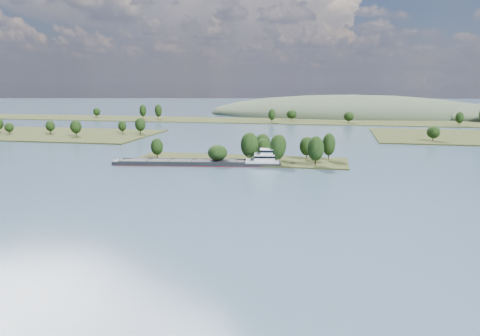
# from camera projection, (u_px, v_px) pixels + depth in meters

# --- Properties ---
(ground) EXTENTS (1800.00, 1800.00, 0.00)m
(ground) POSITION_uv_depth(u_px,v_px,m) (207.00, 189.00, 164.07)
(ground) COLOR #394B62
(ground) RESTS_ON ground
(tree_island) EXTENTS (100.00, 32.32, 14.89)m
(tree_island) POSITION_uv_depth(u_px,v_px,m) (256.00, 153.00, 218.67)
(tree_island) COLOR #2B3216
(tree_island) RESTS_ON ground
(back_shoreline) EXTENTS (900.00, 60.00, 15.42)m
(back_shoreline) POSITION_uv_depth(u_px,v_px,m) (296.00, 121.00, 431.93)
(back_shoreline) COLOR #2B3216
(back_shoreline) RESTS_ON ground
(hill_west) EXTENTS (320.00, 160.00, 44.00)m
(hill_west) POSITION_uv_depth(u_px,v_px,m) (350.00, 115.00, 518.41)
(hill_west) COLOR #38452F
(hill_west) RESTS_ON ground
(cargo_barge) EXTENTS (76.28, 20.04, 10.25)m
(cargo_barge) POSITION_uv_depth(u_px,v_px,m) (209.00, 162.00, 210.60)
(cargo_barge) COLOR black
(cargo_barge) RESTS_ON ground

